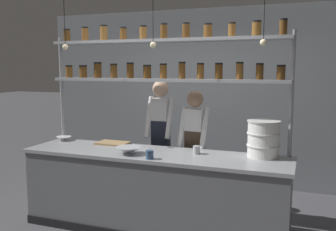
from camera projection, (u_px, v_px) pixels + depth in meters
The scene contains 13 objects.
ground_plane at pixel (154, 229), 4.40m from camera, with size 40.00×40.00×0.00m, color #4C4C51.
back_wall at pixel (202, 97), 6.15m from camera, with size 5.50×0.12×2.82m, color gray.
prep_counter at pixel (154, 191), 4.34m from camera, with size 3.10×0.76×0.92m.
spice_shelf_unit at pixel (163, 64), 4.47m from camera, with size 2.98×0.28×2.42m.
chef_left at pixel (161, 134), 5.01m from camera, with size 0.37×0.30×1.72m.
chef_center at pixel (195, 145), 4.71m from camera, with size 0.37×0.29×1.60m.
container_stack at pixel (263, 139), 4.06m from camera, with size 0.36×0.36×0.40m.
cutting_board at pixel (113, 143), 4.77m from camera, with size 0.40×0.26×0.02m.
prep_bowl_near_left at pixel (128, 151), 4.21m from camera, with size 0.30×0.30×0.08m.
prep_bowl_center_front at pixel (64, 139), 5.00m from camera, with size 0.20×0.20×0.05m.
serving_cup_front at pixel (150, 155), 3.99m from camera, with size 0.08×0.08×0.09m.
serving_cup_by_board at pixel (197, 150), 4.22m from camera, with size 0.08×0.08×0.09m.
pendant_light_row at pixel (154, 42), 4.12m from camera, with size 2.41×0.07×0.67m.
Camera 1 is at (1.62, -3.88, 1.89)m, focal length 40.00 mm.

